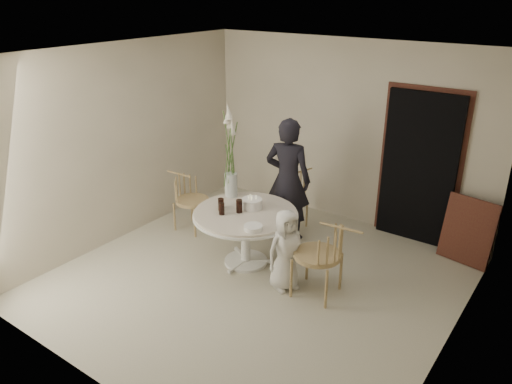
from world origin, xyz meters
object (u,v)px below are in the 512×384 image
Objects in this scene: birthday_cake at (252,203)px; flower_vase at (231,161)px; table at (246,220)px; chair_far at (295,191)px; chair_left at (186,193)px; chair_right at (329,250)px; girl at (288,180)px; boy at (286,250)px.

flower_vase reaches higher than birthday_cake.
birthday_cake is (-0.00, 0.14, 0.18)m from table.
chair_far is 0.99× the size of chair_left.
chair_left is at bearing -104.01° from chair_right.
birthday_cake is (-0.05, -0.77, -0.08)m from girl.
flower_vase is at bearing 147.29° from table.
chair_left is at bearing 8.74° from girl.
boy is 0.79× the size of flower_vase.
table is at bearing -98.45° from chair_right.
chair_far is at bearing 70.87° from flower_vase.
table is 1.36m from chair_far.
chair_far is at bearing 94.12° from table.
chair_far is 1.94m from chair_right.
birthday_cake is at bearing -18.89° from flower_vase.
birthday_cake is (1.33, -0.19, 0.25)m from chair_left.
boy is (-0.49, -0.12, -0.11)m from chair_right.
flower_vase is at bearing -107.51° from chair_right.
chair_right is at bearing -3.23° from table.
birthday_cake is at bearing -70.12° from chair_far.
chair_far is at bearing 54.56° from boy.
boy is 0.85m from birthday_cake.
girl reaches higher than table.
chair_left is 2.12m from boy.
flower_vase reaches higher than girl.
birthday_cake is at bearing 92.40° from boy.
boy reaches higher than table.
table is 1.58× the size of chair_left.
flower_vase is (-0.37, -1.05, 0.68)m from chair_far.
girl is at bearing 86.95° from table.
chair_far is at bearing -142.45° from chair_right.
boy is at bearing -105.95° from chair_left.
chair_right is (1.31, -1.42, 0.07)m from chair_far.
table is 0.76× the size of girl.
boy is at bearing 107.59° from girl.
boy reaches higher than chair_far.
chair_right is 1.55m from girl.
girl reaches higher than birthday_cake.
chair_right is at bearing 125.88° from girl.
chair_left reaches higher than chair_far.
chair_right reaches higher than chair_left.
girl reaches higher than chair_right.
chair_right is 3.62× the size of birthday_cake.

